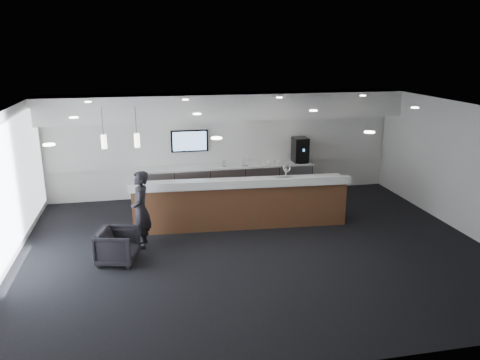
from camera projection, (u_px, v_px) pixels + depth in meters
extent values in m
plane|color=black|center=(255.00, 248.00, 10.19)|extent=(10.00, 10.00, 0.00)
cube|color=black|center=(257.00, 111.00, 9.36)|extent=(10.00, 8.00, 0.02)
cube|color=silver|center=(224.00, 144.00, 13.54)|extent=(10.00, 0.02, 3.00)
cube|color=silver|center=(467.00, 170.00, 10.74)|extent=(0.02, 8.00, 3.00)
cube|color=silver|center=(226.00, 106.00, 12.79)|extent=(10.00, 0.90, 0.70)
cube|color=silver|center=(224.00, 141.00, 13.48)|extent=(9.80, 0.06, 1.40)
cube|color=#A8BACA|center=(1.00, 197.00, 8.82)|extent=(0.04, 7.36, 2.55)
cube|color=#9A9DA3|center=(226.00, 182.00, 13.49)|extent=(5.00, 0.60, 0.90)
cube|color=white|center=(226.00, 166.00, 13.36)|extent=(5.06, 0.66, 0.05)
cylinder|color=silver|center=(156.00, 188.00, 12.79)|extent=(0.60, 0.02, 0.02)
cylinder|color=silver|center=(193.00, 186.00, 12.99)|extent=(0.60, 0.02, 0.02)
cylinder|color=silver|center=(228.00, 184.00, 13.18)|extent=(0.60, 0.02, 0.02)
cylinder|color=silver|center=(263.00, 182.00, 13.37)|extent=(0.60, 0.02, 0.02)
cylinder|color=silver|center=(296.00, 180.00, 13.56)|extent=(0.60, 0.02, 0.02)
cube|color=black|center=(190.00, 141.00, 13.22)|extent=(1.05, 0.07, 0.62)
cube|color=#3378CE|center=(190.00, 141.00, 13.18)|extent=(0.95, 0.01, 0.54)
cylinder|color=#F6E3C0|center=(137.00, 144.00, 9.86)|extent=(0.12, 0.12, 0.30)
cylinder|color=#F6E3C0|center=(103.00, 146.00, 9.72)|extent=(0.12, 0.12, 0.30)
cube|color=brown|center=(240.00, 205.00, 11.38)|extent=(5.14, 1.03, 1.05)
cube|color=white|center=(240.00, 183.00, 11.22)|extent=(5.23, 1.11, 0.06)
cube|color=white|center=(243.00, 184.00, 10.82)|extent=(5.19, 0.44, 0.18)
cylinder|color=silver|center=(286.00, 173.00, 11.42)|extent=(0.04, 0.04, 0.28)
torus|color=silver|center=(287.00, 168.00, 11.33)|extent=(0.19, 0.04, 0.19)
cube|color=black|center=(300.00, 150.00, 13.67)|extent=(0.42, 0.47, 0.72)
cube|color=silver|center=(302.00, 163.00, 13.53)|extent=(0.26, 0.12, 0.02)
cube|color=silver|center=(224.00, 163.00, 13.21)|extent=(0.14, 0.07, 0.19)
cube|color=silver|center=(245.00, 161.00, 13.30)|extent=(0.18, 0.04, 0.24)
imported|color=black|center=(118.00, 246.00, 9.45)|extent=(0.94, 0.92, 0.70)
imported|color=black|center=(141.00, 210.00, 10.06)|extent=(0.43, 0.64, 1.71)
imported|color=white|center=(278.00, 162.00, 13.53)|extent=(0.10, 0.10, 0.10)
imported|color=white|center=(273.00, 162.00, 13.50)|extent=(0.14, 0.14, 0.10)
imported|color=white|center=(268.00, 163.00, 13.47)|extent=(0.13, 0.13, 0.10)
imported|color=white|center=(264.00, 163.00, 13.45)|extent=(0.13, 0.13, 0.10)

